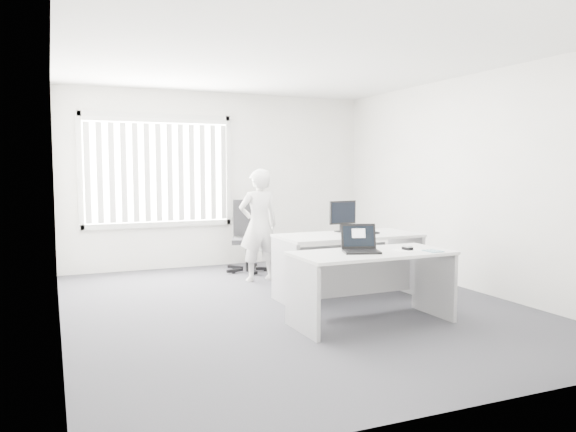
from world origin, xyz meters
name	(u,v)px	position (x,y,z in m)	size (l,w,h in m)	color
ground	(293,306)	(0.00, 0.00, 0.00)	(6.00, 6.00, 0.00)	#444349
wall_back	(220,180)	(0.00, 3.00, 1.40)	(5.00, 0.02, 2.80)	white
wall_front	(476,199)	(0.00, -3.00, 1.40)	(5.00, 0.02, 2.80)	white
wall_left	(56,189)	(-2.50, 0.00, 1.40)	(0.02, 6.00, 2.80)	white
wall_right	(467,183)	(2.50, 0.00, 1.40)	(0.02, 6.00, 2.80)	white
ceiling	(293,60)	(0.00, 0.00, 2.80)	(5.00, 6.00, 0.02)	white
window	(158,171)	(-1.00, 2.96, 1.55)	(2.32, 0.06, 1.76)	silver
blinds	(159,173)	(-1.00, 2.90, 1.52)	(2.20, 0.10, 1.50)	white
desk_near	(372,272)	(0.46, -0.98, 0.54)	(1.65, 0.80, 0.74)	silver
desk_far	(348,252)	(0.79, 0.10, 0.57)	(1.74, 0.83, 0.79)	silver
office_chair	(248,249)	(0.24, 2.30, 0.34)	(0.79, 0.79, 1.10)	black
person	(259,225)	(0.14, 1.52, 0.79)	(0.58, 0.38, 1.58)	silver
laptop	(362,239)	(0.32, -1.00, 0.89)	(0.36, 0.32, 0.28)	black
paper_sheet	(408,250)	(0.87, -1.02, 0.74)	(0.32, 0.22, 0.00)	white
mouse	(407,248)	(0.86, -1.02, 0.77)	(0.07, 0.11, 0.05)	silver
booklet	(433,251)	(1.05, -1.20, 0.75)	(0.14, 0.19, 0.01)	white
keyboard	(363,234)	(0.94, 0.00, 0.80)	(0.43, 0.14, 0.02)	black
monitor	(343,216)	(0.84, 0.36, 0.99)	(0.39, 0.12, 0.39)	black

